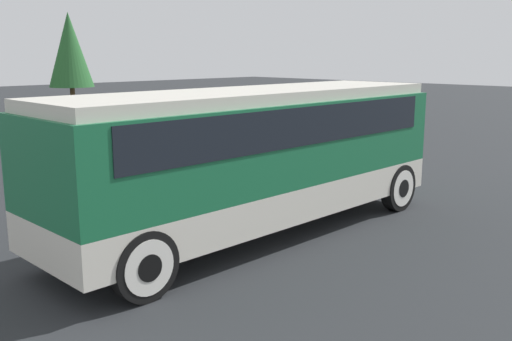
% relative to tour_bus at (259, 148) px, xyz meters
% --- Properties ---
extents(ground_plane, '(120.00, 120.00, 0.00)m').
position_rel_tour_bus_xyz_m(ground_plane, '(-0.10, 0.00, -1.81)').
color(ground_plane, '#26282B').
extents(tour_bus, '(9.19, 2.57, 2.99)m').
position_rel_tour_bus_xyz_m(tour_bus, '(0.00, 0.00, 0.00)').
color(tour_bus, silver).
rests_on(tour_bus, ground_plane).
extents(parked_car_near, '(4.10, 1.96, 1.46)m').
position_rel_tour_bus_xyz_m(parked_car_near, '(1.96, 9.07, -1.09)').
color(parked_car_near, '#7A6B5B').
rests_on(parked_car_near, ground_plane).
extents(parked_car_mid, '(4.08, 1.84, 1.27)m').
position_rel_tour_bus_xyz_m(parked_car_mid, '(2.21, 6.61, -1.16)').
color(parked_car_mid, maroon).
rests_on(parked_car_mid, ground_plane).
extents(tree_left, '(2.55, 2.55, 6.05)m').
position_rel_tour_bus_xyz_m(tree_left, '(8.09, 23.23, 2.10)').
color(tree_left, brown).
rests_on(tree_left, ground_plane).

